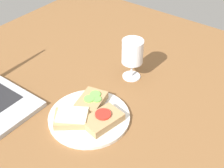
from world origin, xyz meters
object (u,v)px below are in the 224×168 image
plate (89,117)px  sandwich_with_cucumber (92,101)px  sandwich_with_cheese (72,117)px  sandwich_with_tomato (103,120)px  wine_glass (132,53)px

plate → sandwich_with_cucumber: (4.45, 2.69, 1.93)cm
sandwich_with_cheese → plate: bearing=-28.5°
sandwich_with_cucumber → sandwich_with_cheese: bearing=-178.6°
plate → sandwich_with_tomato: 5.50cm
plate → sandwich_with_cucumber: sandwich_with_cucumber is taller
sandwich_with_cucumber → wine_glass: (20.73, -0.99, 7.48)cm
sandwich_with_cucumber → wine_glass: wine_glass is taller
sandwich_with_cucumber → sandwich_with_tomato: size_ratio=0.92×
plate → sandwich_with_cheese: (-4.55, 2.47, 1.95)cm
plate → sandwich_with_tomato: size_ratio=1.98×
plate → sandwich_with_cucumber: bearing=31.2°
sandwich_with_cucumber → sandwich_with_cheese: (-9.01, -0.22, 0.03)cm
sandwich_with_cheese → sandwich_with_tomato: sandwich_with_tomato is taller
sandwich_with_cucumber → wine_glass: 22.06cm
sandwich_with_tomato → sandwich_with_cheese: bearing=121.8°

